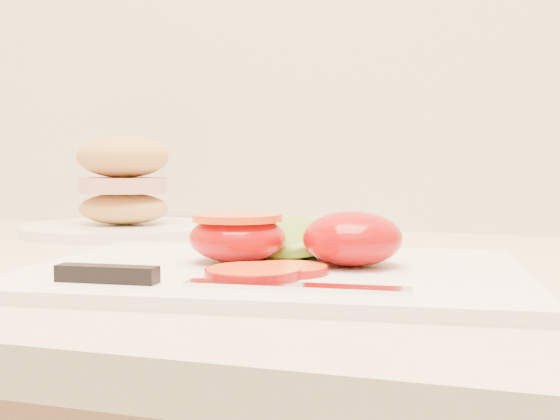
% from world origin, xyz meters
% --- Properties ---
extents(cutting_board, '(0.42, 0.33, 0.01)m').
position_xyz_m(cutting_board, '(-0.47, 1.59, 0.94)').
color(cutting_board, white).
rests_on(cutting_board, counter).
extents(tomato_half_dome, '(0.08, 0.08, 0.04)m').
position_xyz_m(tomato_half_dome, '(-0.41, 1.61, 0.96)').
color(tomato_half_dome, '#B30608').
rests_on(tomato_half_dome, cutting_board).
extents(tomato_half_cut, '(0.08, 0.08, 0.04)m').
position_xyz_m(tomato_half_cut, '(-0.51, 1.60, 0.96)').
color(tomato_half_cut, '#B30608').
rests_on(tomato_half_cut, cutting_board).
extents(tomato_slice_0, '(0.07, 0.07, 0.01)m').
position_xyz_m(tomato_slice_0, '(-0.47, 1.53, 0.94)').
color(tomato_slice_0, orange).
rests_on(tomato_slice_0, cutting_board).
extents(tomato_slice_1, '(0.06, 0.06, 0.01)m').
position_xyz_m(tomato_slice_1, '(-0.45, 1.56, 0.94)').
color(tomato_slice_1, orange).
rests_on(tomato_slice_1, cutting_board).
extents(lettuce_leaf_0, '(0.18, 0.15, 0.03)m').
position_xyz_m(lettuce_leaf_0, '(-0.50, 1.67, 0.95)').
color(lettuce_leaf_0, '#74A82C').
rests_on(lettuce_leaf_0, cutting_board).
extents(lettuce_leaf_1, '(0.14, 0.14, 0.02)m').
position_xyz_m(lettuce_leaf_1, '(-0.45, 1.68, 0.95)').
color(lettuce_leaf_1, '#74A82C').
rests_on(lettuce_leaf_1, cutting_board).
extents(knife, '(0.25, 0.04, 0.01)m').
position_xyz_m(knife, '(-0.51, 1.49, 0.94)').
color(knife, silver).
rests_on(knife, cutting_board).
extents(sandwich_plate, '(0.26, 0.26, 0.13)m').
position_xyz_m(sandwich_plate, '(-0.77, 1.87, 0.98)').
color(sandwich_plate, white).
rests_on(sandwich_plate, counter).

